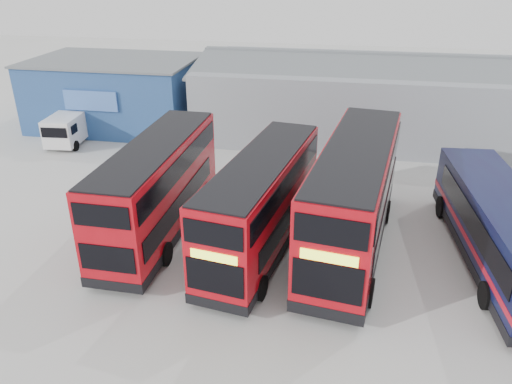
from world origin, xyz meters
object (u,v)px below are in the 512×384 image
(maintenance_shed, at_px, (408,99))
(double_decker_left, at_px, (158,189))
(panel_van, at_px, (71,126))
(single_decker_blue, at_px, (498,231))
(office_block, at_px, (117,92))
(double_decker_right, at_px, (353,199))
(double_decker_centre, at_px, (262,205))

(maintenance_shed, xyz_separation_m, double_decker_left, (-12.79, -17.55, -0.35))
(panel_van, bearing_deg, single_decker_blue, -27.83)
(office_block, xyz_separation_m, panel_van, (-1.59, -4.51, -1.37))
(double_decker_right, distance_m, panel_van, 22.60)
(double_decker_centre, distance_m, double_decker_right, 4.07)
(office_block, distance_m, double_decker_left, 18.07)
(maintenance_shed, distance_m, double_decker_centre, 19.73)
(office_block, distance_m, maintenance_shed, 22.09)
(maintenance_shed, relative_size, panel_van, 5.97)
(maintenance_shed, bearing_deg, double_decker_left, -126.09)
(double_decker_centre, relative_size, single_decker_blue, 0.90)
(double_decker_left, xyz_separation_m, panel_van, (-10.80, 11.03, -1.05))
(office_block, xyz_separation_m, single_decker_blue, (24.40, -15.47, -1.01))
(double_decker_left, xyz_separation_m, double_decker_right, (9.02, 0.23, 0.21))
(office_block, height_order, double_decker_left, office_block)
(panel_van, bearing_deg, office_block, 65.66)
(maintenance_shed, relative_size, double_decker_centre, 2.85)
(double_decker_right, bearing_deg, single_decker_blue, 6.48)
(office_block, bearing_deg, maintenance_shed, 5.21)
(office_block, xyz_separation_m, maintenance_shed, (22.00, 2.01, 0.02))
(maintenance_shed, relative_size, double_decker_right, 2.55)
(office_block, bearing_deg, double_decker_centre, -48.54)
(maintenance_shed, xyz_separation_m, panel_van, (-23.59, -6.52, -1.39))
(maintenance_shed, xyz_separation_m, double_decker_centre, (-7.75, -18.14, -0.40))
(single_decker_blue, bearing_deg, maintenance_shed, -86.77)
(double_decker_right, height_order, single_decker_blue, double_decker_right)
(double_decker_left, height_order, double_decker_centre, double_decker_left)
(double_decker_centre, relative_size, double_decker_right, 0.89)
(double_decker_left, height_order, double_decker_right, double_decker_right)
(double_decker_centre, xyz_separation_m, single_decker_blue, (10.14, 0.66, -0.63))
(office_block, height_order, maintenance_shed, maintenance_shed)
(double_decker_left, bearing_deg, single_decker_blue, -179.03)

